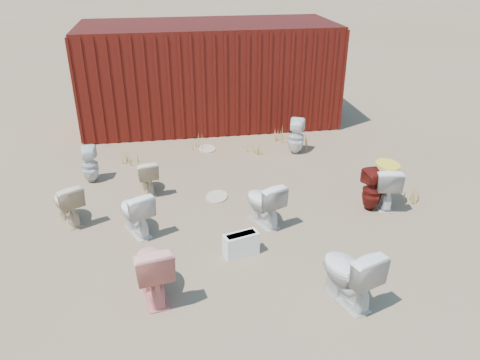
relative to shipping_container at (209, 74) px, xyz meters
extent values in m
plane|color=brown|center=(0.00, -5.20, -1.20)|extent=(100.00, 100.00, 0.00)
cube|color=#440F0B|center=(0.00, 0.00, 0.00)|extent=(6.00, 2.40, 2.40)
imported|color=white|center=(-1.70, -5.04, -0.84)|extent=(0.68, 0.82, 0.73)
imported|color=pink|center=(-1.44, -6.58, -0.78)|extent=(0.61, 0.89, 0.84)
imported|color=white|center=(0.30, -5.09, -0.83)|extent=(0.67, 0.84, 0.75)
imported|color=#5D140F|center=(2.17, -4.97, -0.84)|extent=(0.36, 0.37, 0.72)
imported|color=silver|center=(0.93, -7.07, -0.78)|extent=(0.71, 0.93, 0.84)
imported|color=silver|center=(-2.60, -3.10, -0.85)|extent=(0.33, 0.33, 0.69)
imported|color=beige|center=(-2.77, -4.55, -0.85)|extent=(0.67, 0.79, 0.70)
imported|color=beige|center=(-1.54, -3.70, -0.88)|extent=(0.47, 0.69, 0.65)
imported|color=white|center=(2.44, -4.86, -0.82)|extent=(0.56, 0.81, 0.75)
imported|color=white|center=(1.58, -2.41, -0.82)|extent=(0.45, 0.46, 0.75)
ellipsoid|color=yellow|center=(2.44, -4.86, -0.43)|extent=(0.38, 0.48, 0.02)
cube|color=white|center=(-0.20, -5.90, -1.02)|extent=(0.54, 0.33, 0.35)
ellipsoid|color=#C9AE92|center=(-0.34, -4.12, -1.19)|extent=(0.52, 0.59, 0.02)
ellipsoid|color=#C6B190|center=(-0.28, -1.89, -1.19)|extent=(0.42, 0.51, 0.02)
cone|color=#AE9245|center=(-1.90, -2.40, -1.06)|extent=(0.36, 0.36, 0.28)
cone|color=#AE9245|center=(0.66, -2.26, -1.07)|extent=(0.32, 0.32, 0.26)
cone|color=#AE9245|center=(1.79, -2.18, -1.03)|extent=(0.36, 0.36, 0.34)
cone|color=#AE9245|center=(-0.48, -1.81, -1.05)|extent=(0.30, 0.30, 0.30)
cone|color=#AE9245|center=(1.40, -1.70, -1.05)|extent=(0.34, 0.34, 0.30)
cone|color=#AE9245|center=(3.03, -4.86, -1.06)|extent=(0.28, 0.28, 0.27)
camera|label=1|loc=(-1.14, -11.39, 2.78)|focal=35.00mm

